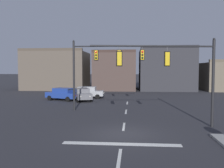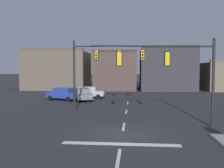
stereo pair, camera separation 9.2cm
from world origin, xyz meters
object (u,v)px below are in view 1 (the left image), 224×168
at_px(signal_mast_far_side, 100,62).
at_px(car_lot_middle, 63,94).
at_px(signal_mast_near_side, 176,67).
at_px(car_lot_farside, 88,92).
at_px(car_lot_nearside, 82,94).

distance_m(signal_mast_far_side, car_lot_middle, 10.39).
distance_m(signal_mast_near_side, car_lot_farside, 19.18).
height_order(signal_mast_near_side, car_lot_middle, signal_mast_near_side).
distance_m(signal_mast_near_side, signal_mast_far_side, 8.72).
xyz_separation_m(signal_mast_near_side, car_lot_farside, (-9.19, 16.50, -3.35)).
bearing_deg(signal_mast_near_side, car_lot_middle, 130.88).
distance_m(signal_mast_near_side, car_lot_middle, 18.60).
xyz_separation_m(signal_mast_near_side, car_lot_nearside, (-9.41, 13.67, -3.35)).
height_order(car_lot_nearside, car_lot_farside, same).
bearing_deg(car_lot_farside, signal_mast_far_side, -72.89).
distance_m(car_lot_middle, car_lot_farside, 3.86).
bearing_deg(car_lot_farside, car_lot_middle, -136.33).
relative_size(signal_mast_far_side, car_lot_nearside, 1.69).
distance_m(car_lot_nearside, car_lot_middle, 2.57).
distance_m(car_lot_nearside, car_lot_farside, 2.84).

